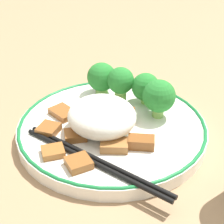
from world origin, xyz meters
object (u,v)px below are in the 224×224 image
object	(u,v)px
broccoli_back_center	(143,86)
chopsticks	(95,161)
broccoli_back_right	(121,82)
broccoli_mid_left	(102,77)
broccoli_back_left	(159,97)
plate	(112,128)

from	to	relation	value
broccoli_back_center	chopsticks	bearing A→B (deg)	104.96
broccoli_back_right	broccoli_mid_left	world-z (taller)	broccoli_back_right
broccoli_back_left	broccoli_mid_left	xyz separation A→B (m)	(0.11, 0.00, -0.00)
broccoli_back_left	broccoli_back_center	distance (m)	0.04
plate	broccoli_mid_left	size ratio (longest dim) A/B	5.13
broccoli_mid_left	chopsticks	size ratio (longest dim) A/B	0.24
broccoli_back_center	chopsticks	world-z (taller)	broccoli_back_center
chopsticks	broccoli_back_left	bearing A→B (deg)	-89.68
broccoli_back_center	broccoli_mid_left	size ratio (longest dim) A/B	0.94
plate	broccoli_mid_left	xyz separation A→B (m)	(0.07, -0.06, 0.03)
broccoli_back_left	plate	bearing A→B (deg)	58.20
broccoli_back_center	broccoli_back_right	world-z (taller)	broccoli_back_right
broccoli_back_left	broccoli_back_center	world-z (taller)	broccoli_back_left
plate	broccoli_back_left	distance (m)	0.08
broccoli_back_center	broccoli_mid_left	distance (m)	0.07
plate	broccoli_back_right	xyz separation A→B (m)	(0.03, -0.06, 0.04)
broccoli_back_left	chopsticks	world-z (taller)	broccoli_back_left
broccoli_back_left	broccoli_back_right	bearing A→B (deg)	-1.97
broccoli_back_right	broccoli_mid_left	bearing A→B (deg)	4.93
plate	broccoli_back_left	bearing A→B (deg)	-121.80
chopsticks	broccoli_back_center	bearing A→B (deg)	-75.04
broccoli_back_center	plate	bearing A→B (deg)	92.99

